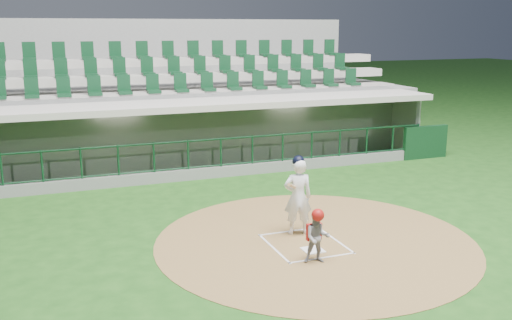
# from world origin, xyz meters

# --- Properties ---
(ground) EXTENTS (120.00, 120.00, 0.00)m
(ground) POSITION_xyz_m (0.00, 0.00, 0.00)
(ground) COLOR #194513
(ground) RESTS_ON ground
(dirt_circle) EXTENTS (7.20, 7.20, 0.01)m
(dirt_circle) POSITION_xyz_m (0.30, -0.20, 0.01)
(dirt_circle) COLOR brown
(dirt_circle) RESTS_ON ground
(home_plate) EXTENTS (0.43, 0.43, 0.02)m
(home_plate) POSITION_xyz_m (0.00, -0.70, 0.02)
(home_plate) COLOR white
(home_plate) RESTS_ON dirt_circle
(batter_box_chalk) EXTENTS (1.55, 1.80, 0.01)m
(batter_box_chalk) POSITION_xyz_m (0.00, -0.30, 0.02)
(batter_box_chalk) COLOR white
(batter_box_chalk) RESTS_ON ground
(dugout_structure) EXTENTS (16.40, 3.70, 3.00)m
(dugout_structure) POSITION_xyz_m (0.10, 7.80, 0.96)
(dugout_structure) COLOR slate
(dugout_structure) RESTS_ON ground
(seating_deck) EXTENTS (17.00, 6.72, 5.15)m
(seating_deck) POSITION_xyz_m (0.00, 10.91, 1.42)
(seating_deck) COLOR gray
(seating_deck) RESTS_ON ground
(batter) EXTENTS (0.90, 0.92, 1.87)m
(batter) POSITION_xyz_m (0.11, 0.35, 0.94)
(batter) COLOR white
(batter) RESTS_ON dirt_circle
(catcher) EXTENTS (0.62, 0.54, 1.14)m
(catcher) POSITION_xyz_m (-0.21, -1.28, 0.58)
(catcher) COLOR gray
(catcher) RESTS_ON dirt_circle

